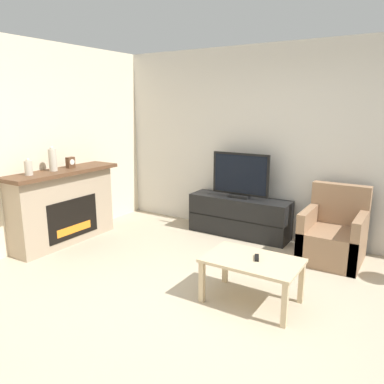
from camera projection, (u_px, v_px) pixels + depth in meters
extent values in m
plane|color=tan|center=(216.00, 316.00, 3.42)|extent=(24.00, 24.00, 0.00)
cube|color=beige|center=(301.00, 145.00, 5.08)|extent=(12.00, 0.06, 2.70)
cube|color=beige|center=(9.00, 149.00, 4.62)|extent=(0.06, 12.00, 2.70)
cube|color=tan|center=(63.00, 208.00, 5.17)|extent=(0.38, 1.50, 0.98)
cube|color=black|center=(74.00, 218.00, 5.09)|extent=(0.01, 0.82, 0.54)
cube|color=orange|center=(74.00, 229.00, 5.13)|extent=(0.01, 0.58, 0.11)
cube|color=brown|center=(62.00, 172.00, 5.03)|extent=(0.50, 1.62, 0.05)
cylinder|color=beige|center=(28.00, 168.00, 4.61)|extent=(0.09, 0.09, 0.18)
sphere|color=beige|center=(28.00, 160.00, 4.59)|extent=(0.05, 0.05, 0.05)
cylinder|color=beige|center=(53.00, 160.00, 4.90)|extent=(0.10, 0.10, 0.29)
sphere|color=beige|center=(52.00, 148.00, 4.86)|extent=(0.06, 0.06, 0.06)
cube|color=brown|center=(70.00, 163.00, 5.15)|extent=(0.07, 0.11, 0.15)
cylinder|color=white|center=(72.00, 162.00, 5.13)|extent=(0.00, 0.08, 0.08)
cube|color=black|center=(239.00, 216.00, 5.49)|extent=(1.49, 0.42, 0.57)
cube|color=black|center=(233.00, 220.00, 5.32)|extent=(1.46, 0.01, 0.01)
cube|color=black|center=(240.00, 196.00, 5.42)|extent=(0.30, 0.18, 0.04)
cube|color=black|center=(240.00, 174.00, 5.35)|extent=(0.86, 0.03, 0.61)
cube|color=black|center=(240.00, 174.00, 5.34)|extent=(0.80, 0.01, 0.55)
cube|color=#937051|center=(332.00, 245.00, 4.59)|extent=(0.70, 0.76, 0.40)
cube|color=#937051|center=(340.00, 204.00, 4.74)|extent=(0.70, 0.14, 0.51)
cube|color=#937051|center=(308.00, 232.00, 4.72)|extent=(0.10, 0.76, 0.63)
cube|color=#937051|center=(359.00, 241.00, 4.41)|extent=(0.10, 0.76, 0.63)
cube|color=#CCB289|center=(252.00, 261.00, 3.57)|extent=(0.90, 0.58, 0.03)
cube|color=#CCB289|center=(202.00, 282.00, 3.63)|extent=(0.05, 0.05, 0.42)
cube|color=#CCB289|center=(285.00, 305.00, 3.20)|extent=(0.05, 0.05, 0.42)
cube|color=#CCB289|center=(225.00, 264.00, 4.04)|extent=(0.05, 0.05, 0.42)
cube|color=#CCB289|center=(301.00, 282.00, 3.61)|extent=(0.05, 0.05, 0.42)
cube|color=black|center=(257.00, 258.00, 3.57)|extent=(0.09, 0.15, 0.02)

